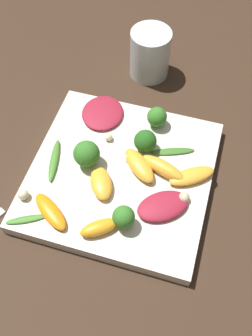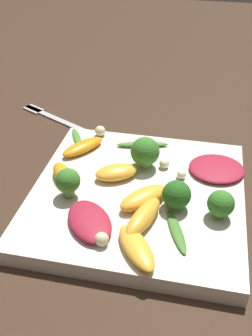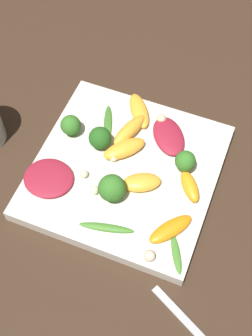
# 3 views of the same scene
# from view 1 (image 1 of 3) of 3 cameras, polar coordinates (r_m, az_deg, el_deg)

# --- Properties ---
(ground_plane) EXTENTS (2.40, 2.40, 0.00)m
(ground_plane) POSITION_cam_1_polar(r_m,az_deg,el_deg) (0.64, -0.75, -1.60)
(ground_plane) COLOR #382619
(plate) EXTENTS (0.28, 0.28, 0.02)m
(plate) POSITION_cam_1_polar(r_m,az_deg,el_deg) (0.63, -0.76, -1.06)
(plate) COLOR silver
(plate) RESTS_ON ground_plane
(drinking_glass) EXTENTS (0.08, 0.08, 0.09)m
(drinking_glass) POSITION_cam_1_polar(r_m,az_deg,el_deg) (0.77, 3.51, 16.23)
(drinking_glass) COLOR silver
(drinking_glass) RESTS_ON ground_plane
(radicchio_leaf_0) EXTENTS (0.09, 0.09, 0.01)m
(radicchio_leaf_0) POSITION_cam_1_polar(r_m,az_deg,el_deg) (0.59, 5.36, -5.52)
(radicchio_leaf_0) COLOR maroon
(radicchio_leaf_0) RESTS_ON plate
(radicchio_leaf_1) EXTENTS (0.08, 0.08, 0.01)m
(radicchio_leaf_1) POSITION_cam_1_polar(r_m,az_deg,el_deg) (0.69, -3.42, 7.99)
(radicchio_leaf_1) COLOR maroon
(radicchio_leaf_1) RESTS_ON plate
(orange_segment_0) EXTENTS (0.07, 0.08, 0.02)m
(orange_segment_0) POSITION_cam_1_polar(r_m,az_deg,el_deg) (0.62, 9.52, -1.16)
(orange_segment_0) COLOR #FCAD33
(orange_segment_0) RESTS_ON plate
(orange_segment_1) EXTENTS (0.05, 0.08, 0.02)m
(orange_segment_1) POSITION_cam_1_polar(r_m,az_deg,el_deg) (0.62, 5.39, 0.00)
(orange_segment_1) COLOR #FCAD33
(orange_segment_1) RESTS_ON plate
(orange_segment_2) EXTENTS (0.05, 0.06, 0.02)m
(orange_segment_2) POSITION_cam_1_polar(r_m,az_deg,el_deg) (0.57, -3.59, -8.73)
(orange_segment_2) COLOR orange
(orange_segment_2) RESTS_ON plate
(orange_segment_3) EXTENTS (0.07, 0.07, 0.02)m
(orange_segment_3) POSITION_cam_1_polar(r_m,az_deg,el_deg) (0.62, 1.94, 0.37)
(orange_segment_3) COLOR #FCAD33
(orange_segment_3) RESTS_ON plate
(orange_segment_4) EXTENTS (0.07, 0.06, 0.02)m
(orange_segment_4) POSITION_cam_1_polar(r_m,az_deg,el_deg) (0.60, -3.63, -2.21)
(orange_segment_4) COLOR #FCAD33
(orange_segment_4) RESTS_ON plate
(orange_segment_5) EXTENTS (0.06, 0.07, 0.01)m
(orange_segment_5) POSITION_cam_1_polar(r_m,az_deg,el_deg) (0.59, -10.90, -6.23)
(orange_segment_5) COLOR orange
(orange_segment_5) RESTS_ON plate
(broccoli_floret_0) EXTENTS (0.03, 0.03, 0.04)m
(broccoli_floret_0) POSITION_cam_1_polar(r_m,az_deg,el_deg) (0.56, -0.35, -7.16)
(broccoli_floret_0) COLOR #7A9E51
(broccoli_floret_0) RESTS_ON plate
(broccoli_floret_1) EXTENTS (0.04, 0.04, 0.04)m
(broccoli_floret_1) POSITION_cam_1_polar(r_m,az_deg,el_deg) (0.63, 2.81, 3.92)
(broccoli_floret_1) COLOR #7A9E51
(broccoli_floret_1) RESTS_ON plate
(broccoli_floret_2) EXTENTS (0.03, 0.03, 0.04)m
(broccoli_floret_2) POSITION_cam_1_polar(r_m,az_deg,el_deg) (0.67, 4.52, 7.38)
(broccoli_floret_2) COLOR #7A9E51
(broccoli_floret_2) RESTS_ON plate
(broccoli_floret_3) EXTENTS (0.04, 0.04, 0.05)m
(broccoli_floret_3) POSITION_cam_1_polar(r_m,az_deg,el_deg) (0.61, -5.87, 1.70)
(broccoli_floret_3) COLOR #7A9E51
(broccoli_floret_3) RESTS_ON plate
(arugula_sprig_0) EXTENTS (0.08, 0.03, 0.01)m
(arugula_sprig_0) POSITION_cam_1_polar(r_m,az_deg,el_deg) (0.64, -10.38, 1.11)
(arugula_sprig_0) COLOR #47842D
(arugula_sprig_0) RESTS_ON plate
(arugula_sprig_1) EXTENTS (0.04, 0.07, 0.00)m
(arugula_sprig_1) POSITION_cam_1_polar(r_m,az_deg,el_deg) (0.65, 6.69, 2.41)
(arugula_sprig_1) COLOR #3D7528
(arugula_sprig_1) RESTS_ON plate
(arugula_sprig_2) EXTENTS (0.04, 0.06, 0.00)m
(arugula_sprig_2) POSITION_cam_1_polar(r_m,az_deg,el_deg) (0.60, -14.29, -7.23)
(arugula_sprig_2) COLOR #47842D
(arugula_sprig_2) RESTS_ON plate
(macadamia_nut_0) EXTENTS (0.02, 0.02, 0.02)m
(macadamia_nut_0) POSITION_cam_1_polar(r_m,az_deg,el_deg) (0.60, 8.42, -4.26)
(macadamia_nut_0) COLOR beige
(macadamia_nut_0) RESTS_ON plate
(macadamia_nut_1) EXTENTS (0.02, 0.02, 0.02)m
(macadamia_nut_1) POSITION_cam_1_polar(r_m,az_deg,el_deg) (0.61, -14.70, -3.73)
(macadamia_nut_1) COLOR beige
(macadamia_nut_1) RESTS_ON plate
(macadamia_nut_2) EXTENTS (0.02, 0.02, 0.02)m
(macadamia_nut_2) POSITION_cam_1_polar(r_m,az_deg,el_deg) (0.63, 0.53, 1.51)
(macadamia_nut_2) COLOR beige
(macadamia_nut_2) RESTS_ON plate
(macadamia_nut_3) EXTENTS (0.01, 0.01, 0.01)m
(macadamia_nut_3) POSITION_cam_1_polar(r_m,az_deg,el_deg) (0.65, -5.02, 3.13)
(macadamia_nut_3) COLOR beige
(macadamia_nut_3) RESTS_ON plate
(macadamia_nut_4) EXTENTS (0.01, 0.01, 0.01)m
(macadamia_nut_4) POSITION_cam_1_polar(r_m,az_deg,el_deg) (0.66, -2.55, 4.51)
(macadamia_nut_4) COLOR beige
(macadamia_nut_4) RESTS_ON plate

